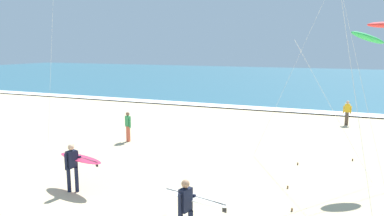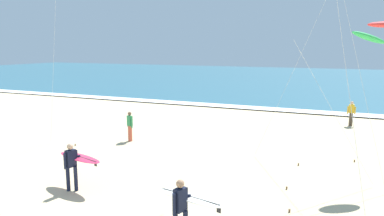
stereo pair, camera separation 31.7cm
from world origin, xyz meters
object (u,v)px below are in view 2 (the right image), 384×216
Objects in this scene: surfer_trailing at (75,161)px; bystander_yellow_top at (351,113)px; bystander_green_top at (130,126)px; surfer_third at (185,203)px.

surfer_trailing reaches higher than bystander_yellow_top.
bystander_yellow_top is at bearing 39.13° from bystander_green_top.
surfer_third is 1.43× the size of bystander_green_top.
surfer_trailing is at bearing 162.24° from surfer_third.
surfer_trailing is at bearing -120.40° from bystander_yellow_top.
bystander_yellow_top is (3.96, 16.74, -0.23)m from surfer_third.
surfer_trailing is 6.65m from bystander_green_top.
surfer_third is at bearing -49.22° from bystander_green_top.
surfer_third is 1.43× the size of bystander_yellow_top.
bystander_yellow_top is 1.00× the size of bystander_green_top.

